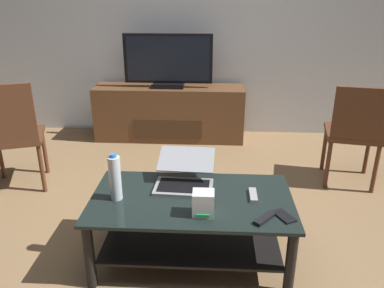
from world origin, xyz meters
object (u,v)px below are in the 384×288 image
at_px(laptop, 185,175).
at_px(tv_remote, 253,195).
at_px(dining_chair, 355,130).
at_px(soundbar_remote, 265,218).
at_px(media_cabinet, 170,113).
at_px(water_bottle_near, 115,178).
at_px(router_box, 203,203).
at_px(cell_phone, 284,216).
at_px(television, 168,62).
at_px(side_chair, 13,132).
at_px(coffee_table, 192,217).

height_order(laptop, tv_remote, laptop).
height_order(dining_chair, soundbar_remote, dining_chair).
relative_size(media_cabinet, water_bottle_near, 5.65).
distance_m(router_box, cell_phone, 0.46).
height_order(television, soundbar_remote, television).
bearing_deg(tv_remote, cell_phone, -54.57).
xyz_separation_m(television, side_chair, (-1.15, -1.27, -0.35)).
bearing_deg(media_cabinet, dining_chair, -31.84).
distance_m(television, water_bottle_near, 2.16).
xyz_separation_m(router_box, soundbar_remote, (0.34, -0.04, -0.06)).
bearing_deg(soundbar_remote, laptop, 179.65).
distance_m(television, tv_remote, 2.24).
bearing_deg(side_chair, dining_chair, 4.89).
bearing_deg(router_box, television, 101.05).
height_order(coffee_table, router_box, router_box).
xyz_separation_m(media_cabinet, router_box, (0.45, -2.31, 0.21)).
bearing_deg(laptop, coffee_table, -73.28).
distance_m(media_cabinet, cell_phone, 2.48).
relative_size(water_bottle_near, soundbar_remote, 1.84).
bearing_deg(cell_phone, dining_chair, 29.42).
bearing_deg(cell_phone, media_cabinet, 82.66).
xyz_separation_m(water_bottle_near, cell_phone, (0.98, -0.15, -0.14)).
distance_m(router_box, tv_remote, 0.37).
xyz_separation_m(dining_chair, soundbar_remote, (-0.90, -1.30, -0.06)).
xyz_separation_m(tv_remote, soundbar_remote, (0.04, -0.25, 0.00)).
bearing_deg(television, laptop, -80.66).
distance_m(dining_chair, water_bottle_near, 2.09).
bearing_deg(laptop, cell_phone, -32.03).
bearing_deg(side_chair, television, 47.90).
bearing_deg(soundbar_remote, coffee_table, -167.72).
distance_m(side_chair, soundbar_remote, 2.20).
height_order(media_cabinet, laptop, laptop).
bearing_deg(television, tv_remote, -70.18).
height_order(coffee_table, dining_chair, dining_chair).
height_order(side_chair, soundbar_remote, side_chair).
bearing_deg(laptop, tv_remote, -18.68).
bearing_deg(cell_phone, water_bottle_near, 142.75).
distance_m(laptop, soundbar_remote, 0.62).
distance_m(dining_chair, cell_phone, 1.49).
relative_size(cell_phone, soundbar_remote, 0.88).
distance_m(dining_chair, side_chair, 2.85).
distance_m(tv_remote, soundbar_remote, 0.26).
bearing_deg(side_chair, soundbar_remote, -28.62).
bearing_deg(cell_phone, laptop, 119.37).
relative_size(television, laptop, 2.32).
distance_m(side_chair, water_bottle_near, 1.38).
xyz_separation_m(laptop, water_bottle_near, (-0.40, -0.21, 0.08)).
distance_m(laptop, tv_remote, 0.46).
distance_m(coffee_table, dining_chair, 1.72).
height_order(television, side_chair, television).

